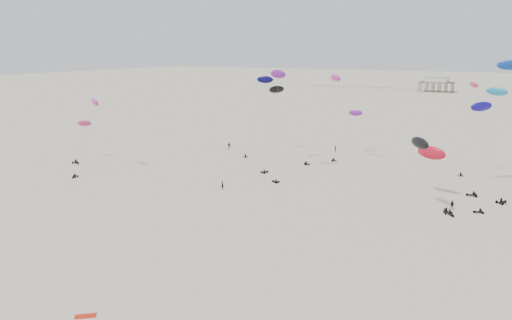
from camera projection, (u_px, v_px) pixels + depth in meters
The scene contains 21 objects.
ground_plane at pixel (395, 122), 193.52m from camera, with size 900.00×900.00×0.00m, color beige.
pavilion_main at pixel (436, 85), 325.40m from camera, with size 21.00×13.00×9.80m.
pier_fence at pixel (359, 88), 350.68m from camera, with size 80.20×0.20×1.50m.
rig_0 at pixel (425, 156), 86.85m from camera, with size 9.58×4.74×13.27m.
rig_1 at pixel (469, 115), 109.99m from camera, with size 3.08×4.35×21.10m.
rig_2 at pixel (492, 121), 85.65m from camera, with size 4.24×6.15×21.85m.
rig_3 at pixel (350, 125), 127.35m from camera, with size 5.91×7.67×13.19m.
rig_4 at pixel (92, 113), 115.03m from camera, with size 5.11×12.31×17.70m.
rig_5 at pixel (274, 106), 121.52m from camera, with size 6.23×16.05×21.29m.
rig_6 at pixel (262, 91), 134.00m from camera, with size 4.74×11.86×21.43m.
rig_7 at pixel (432, 156), 95.28m from camera, with size 8.70×12.13×12.33m.
rig_8 at pixel (278, 91), 111.02m from camera, with size 7.74×11.75×24.16m.
rig_9 at pixel (502, 91), 98.92m from camera, with size 7.38×14.00×26.78m.
rig_10 at pixel (81, 138), 127.15m from camera, with size 6.28×8.81×10.64m.
rig_12 at pixel (485, 124), 100.35m from camera, with size 9.90×16.78×20.43m.
rig_13 at pixel (330, 93), 127.63m from camera, with size 5.62×16.60×23.30m.
spectator_0 at pixel (223, 189), 101.64m from camera, with size 0.71×0.49×1.95m, color black.
spectator_1 at pixel (452, 209), 89.01m from camera, with size 0.93×0.54×1.90m, color black.
spectator_2 at pixel (229, 149), 142.01m from camera, with size 1.36×0.73×2.30m, color black.
spectator_3 at pixel (335, 152), 138.33m from camera, with size 0.73×0.50×2.01m, color black.
grounded_kite_a at pixel (85, 316), 53.57m from camera, with size 2.20×0.90×0.08m, color red.
Camera 1 is at (45.43, 5.73, 28.21)m, focal length 35.00 mm.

